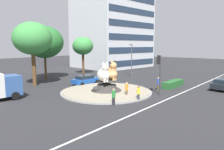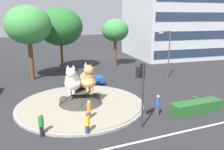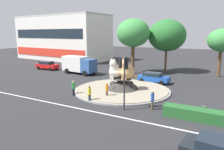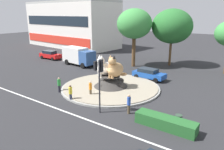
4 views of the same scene
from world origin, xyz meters
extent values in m
plane|color=#28282B|center=(0.00, 0.00, 0.00)|extent=(160.00, 160.00, 0.00)
cube|color=silver|center=(0.00, -7.56, 0.00)|extent=(112.00, 0.20, 0.01)
cylinder|color=gray|center=(0.00, 0.00, 0.09)|extent=(11.54, 11.54, 0.18)
cylinder|color=gray|center=(0.00, 0.00, 0.22)|extent=(11.08, 11.08, 0.09)
cone|color=#33302D|center=(0.00, 0.00, 0.91)|extent=(3.96, 3.96, 1.28)
cylinder|color=#33302D|center=(0.00, 0.00, 1.48)|extent=(2.18, 2.18, 0.12)
ellipsoid|color=#33302D|center=(1.48, 0.07, 0.60)|extent=(0.84, 0.79, 0.67)
ellipsoid|color=#33302D|center=(0.42, 1.36, 0.64)|extent=(0.93, 1.00, 0.74)
ellipsoid|color=#33302D|center=(-1.44, 0.37, 0.62)|extent=(0.87, 0.95, 0.70)
ellipsoid|color=#33302D|center=(-0.37, -1.27, 0.50)|extent=(0.59, 0.62, 0.47)
ellipsoid|color=silver|center=(-0.70, -0.10, 2.32)|extent=(2.06, 2.48, 1.55)
cylinder|color=silver|center=(-0.86, -0.50, 2.49)|extent=(1.31, 1.31, 0.97)
sphere|color=silver|center=(-0.92, -0.64, 3.34)|extent=(0.85, 0.85, 0.85)
torus|color=silver|center=(-0.05, 0.57, 1.70)|extent=(1.26, 1.26, 0.19)
cone|color=silver|center=(-0.70, -0.73, 3.83)|extent=(0.45, 0.45, 0.35)
cone|color=silver|center=(-1.13, -0.55, 3.83)|extent=(0.45, 0.45, 0.35)
cylinder|color=silver|center=(-0.83, -0.89, 1.74)|extent=(0.27, 0.27, 0.39)
cylinder|color=silver|center=(-1.15, -0.75, 1.74)|extent=(0.27, 0.27, 0.39)
ellipsoid|color=tan|center=(0.70, 0.00, 2.36)|extent=(1.58, 2.34, 1.64)
cylinder|color=tan|center=(0.67, -0.45, 2.55)|extent=(1.13, 1.13, 1.02)
sphere|color=tan|center=(0.66, -0.62, 3.44)|extent=(0.90, 0.90, 0.90)
torus|color=tan|center=(1.13, 0.89, 1.71)|extent=(1.11, 1.11, 0.20)
cone|color=black|center=(0.91, -0.63, 3.97)|extent=(0.39, 0.39, 0.37)
cone|color=tan|center=(0.41, -0.60, 3.97)|extent=(0.39, 0.39, 0.37)
cylinder|color=tan|center=(0.83, -0.83, 1.75)|extent=(0.29, 0.29, 0.41)
cylinder|color=tan|center=(0.46, -0.81, 1.75)|extent=(0.29, 0.29, 0.41)
cylinder|color=#2D2D33|center=(3.07, -5.87, 2.40)|extent=(0.14, 0.14, 4.80)
cube|color=black|center=(3.09, -5.65, 4.27)|extent=(0.34, 0.27, 1.05)
sphere|color=red|center=(3.10, -5.57, 4.59)|extent=(0.18, 0.18, 0.18)
sphere|color=#392706|center=(3.10, -5.57, 4.27)|extent=(0.18, 0.18, 0.18)
sphere|color=black|center=(3.10, -5.57, 3.96)|extent=(0.18, 0.18, 0.18)
cube|color=black|center=(2.62, -5.82, 4.22)|extent=(0.23, 0.30, 0.80)
cube|color=silver|center=(-28.66, 21.89, 5.48)|extent=(26.64, 12.64, 10.96)
cube|color=red|center=(-29.11, 16.61, 2.19)|extent=(24.73, 2.23, 1.97)
cube|color=#19232D|center=(-29.10, 16.63, 6.79)|extent=(23.69, 2.10, 2.19)
cube|color=#B2B2AD|center=(-28.66, 21.89, 11.21)|extent=(26.64, 12.64, 0.50)
cube|color=#235B28|center=(8.87, -5.05, 0.45)|extent=(4.73, 1.20, 0.90)
cylinder|color=brown|center=(-3.44, 11.16, 2.36)|extent=(0.58, 0.58, 4.72)
ellipsoid|color=#3D8E42|center=(-3.44, 11.16, 6.95)|extent=(5.57, 5.57, 4.74)
cylinder|color=brown|center=(1.18, 15.36, 1.94)|extent=(0.38, 0.38, 3.89)
ellipsoid|color=#286B2D|center=(1.18, 15.36, 6.51)|extent=(6.54, 6.54, 5.56)
cylinder|color=brown|center=(9.83, 15.04, 2.06)|extent=(0.49, 0.49, 4.11)
ellipsoid|color=#3D8E42|center=(9.83, 15.04, 5.81)|extent=(4.25, 4.25, 3.61)
cylinder|color=brown|center=(-0.21, -3.36, 0.40)|extent=(0.25, 0.25, 0.79)
cylinder|color=orange|center=(-0.21, -3.36, 1.13)|extent=(0.34, 0.34, 0.69)
sphere|color=beige|center=(-0.21, -3.36, 1.59)|extent=(0.23, 0.23, 0.23)
cylinder|color=black|center=(-3.89, -4.42, 0.40)|extent=(0.28, 0.28, 0.79)
cylinder|color=#288C38|center=(-3.89, -4.42, 1.13)|extent=(0.37, 0.37, 0.69)
sphere|color=tan|center=(-3.89, -4.42, 1.59)|extent=(0.23, 0.23, 0.23)
cylinder|color=#33384C|center=(-0.98, -5.49, 0.39)|extent=(0.27, 0.27, 0.78)
cylinder|color=yellow|center=(-0.98, -5.49, 1.12)|extent=(0.36, 0.36, 0.68)
sphere|color=brown|center=(-0.98, -5.49, 1.58)|extent=(0.22, 0.22, 0.22)
cylinder|color=brown|center=(5.27, -4.56, 0.42)|extent=(0.24, 0.24, 0.83)
cylinder|color=#284CB2|center=(5.27, -4.56, 1.20)|extent=(0.32, 0.32, 0.73)
sphere|color=tan|center=(5.27, -4.56, 1.68)|extent=(0.24, 0.24, 0.24)
cube|color=#19232D|center=(11.18, -11.04, 1.26)|extent=(2.70, 1.89, 0.50)
cylinder|color=black|center=(10.01, -9.98, 0.32)|extent=(0.66, 0.28, 0.64)
cube|color=#19479E|center=(2.04, 5.94, 0.64)|extent=(4.45, 1.99, 0.65)
cube|color=#19232D|center=(1.83, 5.95, 1.21)|extent=(2.53, 1.67, 0.48)
cylinder|color=black|center=(3.53, 6.72, 0.32)|extent=(0.65, 0.26, 0.64)
cylinder|color=black|center=(3.43, 4.99, 0.32)|extent=(0.65, 0.26, 0.64)
cylinder|color=black|center=(0.66, 6.89, 0.32)|extent=(0.65, 0.26, 0.64)
cylinder|color=black|center=(0.56, 5.16, 0.32)|extent=(0.65, 0.26, 0.64)
cube|color=red|center=(-19.50, 7.03, 0.69)|extent=(4.61, 1.82, 0.73)
cube|color=#19232D|center=(-19.73, 7.03, 1.33)|extent=(2.59, 1.56, 0.54)
cylinder|color=black|center=(-18.01, 7.92, 0.32)|extent=(0.65, 0.24, 0.64)
cylinder|color=black|center=(-17.97, 6.22, 0.32)|extent=(0.65, 0.24, 0.64)
cylinder|color=black|center=(-21.02, 7.85, 0.32)|extent=(0.65, 0.24, 0.64)
cylinder|color=black|center=(-20.98, 6.15, 0.32)|extent=(0.65, 0.24, 0.64)
cube|color=#335693|center=(-9.22, 6.24, 1.55)|extent=(2.10, 2.37, 2.20)
cube|color=silver|center=(-12.33, 6.56, 1.72)|extent=(4.59, 2.63, 2.53)
cylinder|color=black|center=(-9.04, 7.32, 0.45)|extent=(0.93, 0.39, 0.90)
cylinder|color=black|center=(-9.27, 5.14, 0.45)|extent=(0.93, 0.39, 0.90)
cylinder|color=black|center=(-13.15, 7.75, 0.45)|extent=(0.93, 0.39, 0.90)
cylinder|color=black|center=(-13.38, 5.57, 0.45)|extent=(0.93, 0.39, 0.90)
cylinder|color=#2D4233|center=(9.55, -4.10, 0.45)|extent=(0.56, 0.56, 0.90)
camera|label=1|loc=(-20.01, -17.70, 6.03)|focal=34.22mm
camera|label=2|loc=(-4.83, -19.33, 7.96)|focal=36.79mm
camera|label=3|loc=(10.91, -22.46, 6.83)|focal=34.02mm
camera|label=4|loc=(14.33, -19.71, 8.55)|focal=34.95mm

